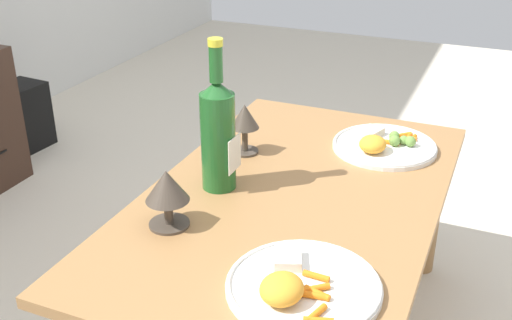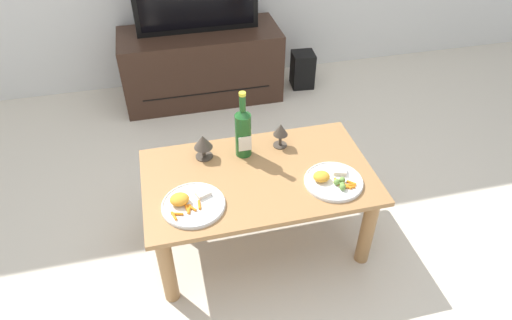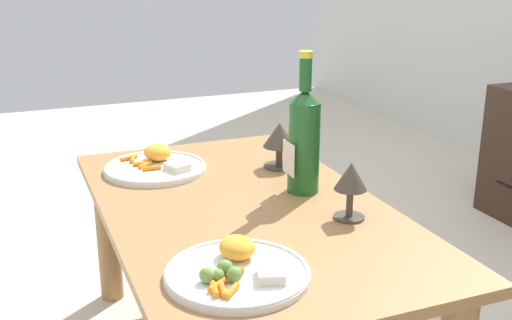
{
  "view_description": "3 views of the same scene",
  "coord_description": "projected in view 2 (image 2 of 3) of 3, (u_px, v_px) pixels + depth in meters",
  "views": [
    {
      "loc": [
        -1.21,
        -0.42,
        1.16
      ],
      "look_at": [
        -0.03,
        0.08,
        0.54
      ],
      "focal_mm": 43.9,
      "sensor_mm": 36.0,
      "label": 1
    },
    {
      "loc": [
        -0.39,
        -1.57,
        1.88
      ],
      "look_at": [
        -0.01,
        0.02,
        0.53
      ],
      "focal_mm": 31.42,
      "sensor_mm": 36.0,
      "label": 2
    },
    {
      "loc": [
        1.33,
        -0.5,
        1.04
      ],
      "look_at": [
        -0.03,
        0.05,
        0.56
      ],
      "focal_mm": 44.52,
      "sensor_mm": 36.0,
      "label": 3
    }
  ],
  "objects": [
    {
      "name": "goblet_right",
      "position": [
        281.0,
        131.0,
        2.27
      ],
      "size": [
        0.08,
        0.08,
        0.14
      ],
      "color": "#473D33",
      "rests_on": "dining_table"
    },
    {
      "name": "dining_table",
      "position": [
        258.0,
        188.0,
        2.21
      ],
      "size": [
        1.11,
        0.65,
        0.46
      ],
      "color": "#9E7042",
      "rests_on": "ground_plane"
    },
    {
      "name": "dinner_plate_left",
      "position": [
        192.0,
        204.0,
        1.98
      ],
      "size": [
        0.29,
        0.29,
        0.06
      ],
      "color": "white",
      "rests_on": "dining_table"
    },
    {
      "name": "tv_stand",
      "position": [
        202.0,
        65.0,
        3.42
      ],
      "size": [
        1.18,
        0.49,
        0.53
      ],
      "color": "#382319",
      "rests_on": "ground_plane"
    },
    {
      "name": "dinner_plate_right",
      "position": [
        333.0,
        181.0,
        2.1
      ],
      "size": [
        0.28,
        0.28,
        0.06
      ],
      "color": "white",
      "rests_on": "dining_table"
    },
    {
      "name": "floor_speaker",
      "position": [
        303.0,
        70.0,
        3.62
      ],
      "size": [
        0.19,
        0.19,
        0.29
      ],
      "primitive_type": "cube",
      "rotation": [
        0.0,
        0.0,
        -0.08
      ],
      "color": "black",
      "rests_on": "ground_plane"
    },
    {
      "name": "wine_bottle",
      "position": [
        243.0,
        131.0,
        2.19
      ],
      "size": [
        0.08,
        0.08,
        0.36
      ],
      "color": "#1E5923",
      "rests_on": "dining_table"
    },
    {
      "name": "ground_plane",
      "position": [
        258.0,
        237.0,
        2.44
      ],
      "size": [
        6.4,
        6.4,
        0.0
      ],
      "primitive_type": "plane",
      "color": "beige"
    },
    {
      "name": "goblet_left",
      "position": [
        203.0,
        143.0,
        2.2
      ],
      "size": [
        0.09,
        0.09,
        0.13
      ],
      "color": "#473D33",
      "rests_on": "dining_table"
    }
  ]
}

